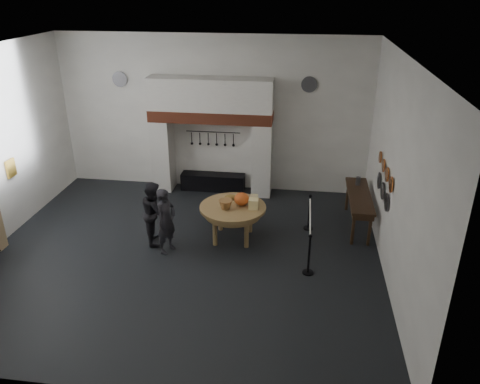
# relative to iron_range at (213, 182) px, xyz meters

# --- Properties ---
(floor) EXTENTS (9.00, 8.00, 0.02)m
(floor) POSITION_rel_iron_range_xyz_m (0.00, -3.72, -0.25)
(floor) COLOR black
(floor) RESTS_ON ground
(ceiling) EXTENTS (9.00, 8.00, 0.02)m
(ceiling) POSITION_rel_iron_range_xyz_m (0.00, -3.72, 4.25)
(ceiling) COLOR silver
(ceiling) RESTS_ON wall_back
(wall_back) EXTENTS (9.00, 0.02, 4.50)m
(wall_back) POSITION_rel_iron_range_xyz_m (0.00, 0.28, 2.00)
(wall_back) COLOR white
(wall_back) RESTS_ON floor
(wall_front) EXTENTS (9.00, 0.02, 4.50)m
(wall_front) POSITION_rel_iron_range_xyz_m (0.00, -7.72, 2.00)
(wall_front) COLOR white
(wall_front) RESTS_ON floor
(wall_right) EXTENTS (0.02, 8.00, 4.50)m
(wall_right) POSITION_rel_iron_range_xyz_m (4.50, -3.72, 2.00)
(wall_right) COLOR white
(wall_right) RESTS_ON floor
(chimney_pier_left) EXTENTS (0.55, 0.70, 2.15)m
(chimney_pier_left) POSITION_rel_iron_range_xyz_m (-1.48, -0.07, 0.82)
(chimney_pier_left) COLOR silver
(chimney_pier_left) RESTS_ON floor
(chimney_pier_right) EXTENTS (0.55, 0.70, 2.15)m
(chimney_pier_right) POSITION_rel_iron_range_xyz_m (1.48, -0.07, 0.82)
(chimney_pier_right) COLOR silver
(chimney_pier_right) RESTS_ON floor
(hearth_brick_band) EXTENTS (3.50, 0.72, 0.32)m
(hearth_brick_band) POSITION_rel_iron_range_xyz_m (0.00, -0.07, 2.06)
(hearth_brick_band) COLOR #9E442B
(hearth_brick_band) RESTS_ON chimney_pier_left
(chimney_hood) EXTENTS (3.50, 0.70, 0.90)m
(chimney_hood) POSITION_rel_iron_range_xyz_m (0.00, -0.07, 2.67)
(chimney_hood) COLOR silver
(chimney_hood) RESTS_ON hearth_brick_band
(iron_range) EXTENTS (1.90, 0.45, 0.50)m
(iron_range) POSITION_rel_iron_range_xyz_m (0.00, 0.00, 0.00)
(iron_range) COLOR black
(iron_range) RESTS_ON floor
(utensil_rail) EXTENTS (1.60, 0.02, 0.02)m
(utensil_rail) POSITION_rel_iron_range_xyz_m (0.00, 0.20, 1.50)
(utensil_rail) COLOR black
(utensil_rail) RESTS_ON wall_back
(wall_plaque) EXTENTS (0.05, 0.34, 0.44)m
(wall_plaque) POSITION_rel_iron_range_xyz_m (-4.45, -2.92, 1.35)
(wall_plaque) COLOR gold
(wall_plaque) RESTS_ON wall_left
(work_table) EXTENTS (1.69, 1.69, 0.07)m
(work_table) POSITION_rel_iron_range_xyz_m (1.03, -2.81, 0.59)
(work_table) COLOR #A7884F
(work_table) RESTS_ON floor
(pumpkin) EXTENTS (0.36, 0.36, 0.31)m
(pumpkin) POSITION_rel_iron_range_xyz_m (1.23, -2.71, 0.78)
(pumpkin) COLOR #C7491C
(pumpkin) RESTS_ON work_table
(cheese_block_big) EXTENTS (0.22, 0.22, 0.24)m
(cheese_block_big) POSITION_rel_iron_range_xyz_m (1.53, -2.86, 0.74)
(cheese_block_big) COLOR #F8E494
(cheese_block_big) RESTS_ON work_table
(cheese_block_small) EXTENTS (0.18, 0.18, 0.20)m
(cheese_block_small) POSITION_rel_iron_range_xyz_m (1.51, -2.56, 0.72)
(cheese_block_small) COLOR #CEB77B
(cheese_block_small) RESTS_ON work_table
(wicker_basket) EXTENTS (0.34, 0.34, 0.22)m
(wicker_basket) POSITION_rel_iron_range_xyz_m (0.88, -2.96, 0.73)
(wicker_basket) COLOR #966137
(wicker_basket) RESTS_ON work_table
(bread_loaf) EXTENTS (0.31, 0.18, 0.13)m
(bread_loaf) POSITION_rel_iron_range_xyz_m (0.93, -2.46, 0.69)
(bread_loaf) COLOR olive
(bread_loaf) RESTS_ON work_table
(visitor_near) EXTENTS (0.58, 0.68, 1.57)m
(visitor_near) POSITION_rel_iron_range_xyz_m (-0.39, -3.59, 0.54)
(visitor_near) COLOR #232227
(visitor_near) RESTS_ON floor
(visitor_far) EXTENTS (0.82, 0.91, 1.55)m
(visitor_far) POSITION_rel_iron_range_xyz_m (-0.79, -3.19, 0.52)
(visitor_far) COLOR black
(visitor_far) RESTS_ON floor
(side_table) EXTENTS (0.55, 2.20, 0.06)m
(side_table) POSITION_rel_iron_range_xyz_m (4.10, -1.77, 0.62)
(side_table) COLOR #332212
(side_table) RESTS_ON floor
(pewter_jug) EXTENTS (0.12, 0.12, 0.22)m
(pewter_jug) POSITION_rel_iron_range_xyz_m (4.10, -1.17, 0.76)
(pewter_jug) COLOR #4A4B4F
(pewter_jug) RESTS_ON side_table
(copper_pan_a) EXTENTS (0.03, 0.34, 0.34)m
(copper_pan_a) POSITION_rel_iron_range_xyz_m (4.46, -3.52, 1.70)
(copper_pan_a) COLOR #C6662D
(copper_pan_a) RESTS_ON wall_right
(copper_pan_b) EXTENTS (0.03, 0.32, 0.32)m
(copper_pan_b) POSITION_rel_iron_range_xyz_m (4.46, -2.97, 1.70)
(copper_pan_b) COLOR #C6662D
(copper_pan_b) RESTS_ON wall_right
(copper_pan_c) EXTENTS (0.03, 0.30, 0.30)m
(copper_pan_c) POSITION_rel_iron_range_xyz_m (4.46, -2.42, 1.70)
(copper_pan_c) COLOR #C6662D
(copper_pan_c) RESTS_ON wall_right
(copper_pan_d) EXTENTS (0.03, 0.28, 0.28)m
(copper_pan_d) POSITION_rel_iron_range_xyz_m (4.46, -1.87, 1.70)
(copper_pan_d) COLOR #C6662D
(copper_pan_d) RESTS_ON wall_right
(pewter_plate_left) EXTENTS (0.03, 0.40, 0.40)m
(pewter_plate_left) POSITION_rel_iron_range_xyz_m (4.46, -3.32, 1.20)
(pewter_plate_left) COLOR #4C4C51
(pewter_plate_left) RESTS_ON wall_right
(pewter_plate_mid) EXTENTS (0.03, 0.40, 0.40)m
(pewter_plate_mid) POSITION_rel_iron_range_xyz_m (4.46, -2.72, 1.20)
(pewter_plate_mid) COLOR #4C4C51
(pewter_plate_mid) RESTS_ON wall_right
(pewter_plate_right) EXTENTS (0.03, 0.40, 0.40)m
(pewter_plate_right) POSITION_rel_iron_range_xyz_m (4.46, -2.12, 1.20)
(pewter_plate_right) COLOR #4C4C51
(pewter_plate_right) RESTS_ON wall_right
(pewter_plate_back_left) EXTENTS (0.44, 0.03, 0.44)m
(pewter_plate_back_left) POSITION_rel_iron_range_xyz_m (-2.70, 0.24, 2.95)
(pewter_plate_back_left) COLOR #4C4C51
(pewter_plate_back_left) RESTS_ON wall_back
(pewter_plate_back_right) EXTENTS (0.44, 0.03, 0.44)m
(pewter_plate_back_right) POSITION_rel_iron_range_xyz_m (2.70, 0.24, 2.95)
(pewter_plate_back_right) COLOR #4C4C51
(pewter_plate_back_right) RESTS_ON wall_back
(barrier_post_near) EXTENTS (0.05, 0.05, 0.90)m
(barrier_post_near) POSITION_rel_iron_range_xyz_m (2.87, -4.08, 0.20)
(barrier_post_near) COLOR black
(barrier_post_near) RESTS_ON floor
(barrier_post_far) EXTENTS (0.05, 0.05, 0.90)m
(barrier_post_far) POSITION_rel_iron_range_xyz_m (2.87, -2.08, 0.20)
(barrier_post_far) COLOR black
(barrier_post_far) RESTS_ON floor
(barrier_rope) EXTENTS (0.04, 2.00, 0.04)m
(barrier_rope) POSITION_rel_iron_range_xyz_m (2.87, -3.08, 0.60)
(barrier_rope) COLOR white
(barrier_rope) RESTS_ON barrier_post_near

